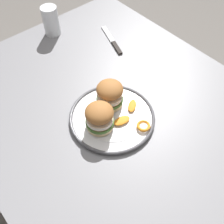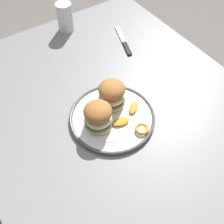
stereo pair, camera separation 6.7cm
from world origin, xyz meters
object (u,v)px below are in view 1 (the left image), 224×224
object	(u,v)px
dinner_plate	(112,117)
sandwich_half_right	(110,94)
table_knife	(113,42)
dining_table	(133,136)
drinking_glass	(51,23)
sandwich_half_left	(100,117)

from	to	relation	value
dinner_plate	sandwich_half_right	bearing A→B (deg)	-33.14
table_knife	dining_table	bearing A→B (deg)	148.69
sandwich_half_right	table_knife	distance (m)	0.39
dinner_plate	drinking_glass	size ratio (longest dim) A/B	2.30
sandwich_half_right	table_knife	size ratio (longest dim) A/B	0.61
sandwich_half_right	drinking_glass	bearing A→B (deg)	-9.43
dining_table	sandwich_half_left	bearing A→B (deg)	56.85
dinner_plate	sandwich_half_left	size ratio (longest dim) A/B	2.35
sandwich_half_right	table_knife	xyz separation A→B (m)	(0.28, -0.26, -0.07)
dinner_plate	sandwich_half_left	world-z (taller)	sandwich_half_left
dinner_plate	drinking_glass	distance (m)	0.58
dinner_plate	table_knife	distance (m)	0.44
sandwich_half_right	sandwich_half_left	bearing A→B (deg)	121.04
sandwich_half_right	drinking_glass	xyz separation A→B (m)	(0.52, -0.09, -0.01)
dining_table	drinking_glass	size ratio (longest dim) A/B	11.16
dining_table	sandwich_half_right	xyz separation A→B (m)	(0.12, 0.01, 0.15)
dining_table	sandwich_half_left	xyz separation A→B (m)	(0.07, 0.10, 0.15)
dining_table	sandwich_half_left	distance (m)	0.19
dining_table	drinking_glass	xyz separation A→B (m)	(0.64, -0.07, 0.14)
sandwich_half_right	drinking_glass	world-z (taller)	drinking_glass
dinner_plate	sandwich_half_left	bearing A→B (deg)	95.22
sandwich_half_left	sandwich_half_right	size ratio (longest dim) A/B	1.00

